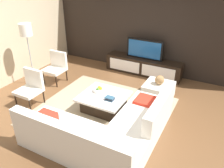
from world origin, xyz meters
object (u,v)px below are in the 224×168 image
(media_console, at_px, (143,66))
(fruit_bowl, at_px, (99,90))
(decorative_ball, at_px, (160,80))
(accent_chair_near, at_px, (31,86))
(book_stack, at_px, (110,99))
(accent_chair_far, at_px, (56,65))
(floor_lamp, at_px, (26,34))
(coffee_table, at_px, (104,102))
(ottoman, at_px, (158,91))
(television, at_px, (144,49))
(sectional_couch, at_px, (107,131))

(media_console, relative_size, fruit_bowl, 8.44)
(decorative_ball, bearing_deg, fruit_bowl, -139.25)
(accent_chair_near, bearing_deg, decorative_ball, 36.34)
(fruit_bowl, bearing_deg, book_stack, -28.38)
(media_console, bearing_deg, accent_chair_far, -141.46)
(fruit_bowl, bearing_deg, floor_lamp, 177.64)
(fruit_bowl, height_order, accent_chair_far, accent_chair_far)
(accent_chair_far, bearing_deg, media_console, 39.30)
(coffee_table, xyz_separation_m, fruit_bowl, (-0.18, 0.10, 0.23))
(book_stack, bearing_deg, ottoman, 58.11)
(ottoman, distance_m, accent_chair_far, 2.96)
(floor_lamp, bearing_deg, fruit_bowl, -2.36)
(television, xyz_separation_m, book_stack, (0.12, -2.41, -0.38))
(media_console, relative_size, coffee_table, 2.25)
(media_console, distance_m, accent_chair_near, 3.39)
(ottoman, bearing_deg, coffee_table, -131.67)
(television, bearing_deg, coffee_table, -92.49)
(sectional_couch, relative_size, ottoman, 3.36)
(accent_chair_near, bearing_deg, sectional_couch, -5.59)
(accent_chair_far, bearing_deg, coffee_table, -18.06)
(coffee_table, xyz_separation_m, book_stack, (0.22, -0.12, 0.21))
(media_console, xyz_separation_m, coffee_table, (-0.10, -2.30, -0.05))
(media_console, bearing_deg, decorative_ball, -54.17)
(accent_chair_near, bearing_deg, fruit_bowl, 28.51)
(ottoman, distance_m, book_stack, 1.44)
(accent_chair_far, xyz_separation_m, decorative_ball, (2.92, 0.43, 0.03))
(accent_chair_near, height_order, ottoman, accent_chair_near)
(television, xyz_separation_m, accent_chair_near, (-1.77, -2.88, -0.31))
(television, distance_m, accent_chair_near, 3.39)
(decorative_ball, bearing_deg, accent_chair_near, -147.73)
(coffee_table, xyz_separation_m, ottoman, (0.97, 1.09, -0.00))
(coffee_table, bearing_deg, fruit_bowl, 150.84)
(sectional_couch, xyz_separation_m, decorative_ball, (0.36, 2.06, 0.24))
(television, bearing_deg, media_console, -90.00)
(ottoman, bearing_deg, book_stack, -121.89)
(fruit_bowl, bearing_deg, accent_chair_far, 162.30)
(television, relative_size, accent_chair_far, 1.29)
(book_stack, bearing_deg, floor_lamp, 173.31)
(accent_chair_near, bearing_deg, media_console, 62.39)
(sectional_couch, distance_m, ottoman, 2.09)
(accent_chair_near, xyz_separation_m, decorative_ball, (2.65, 1.67, 0.03))
(accent_chair_far, bearing_deg, book_stack, -19.02)
(decorative_ball, bearing_deg, accent_chair_far, -171.70)
(fruit_bowl, bearing_deg, ottoman, 40.75)
(floor_lamp, relative_size, decorative_ball, 7.37)
(television, relative_size, accent_chair_near, 1.29)
(book_stack, bearing_deg, television, 92.85)
(coffee_table, bearing_deg, book_stack, -27.74)
(fruit_bowl, distance_m, decorative_ball, 1.52)
(television, height_order, accent_chair_near, television)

